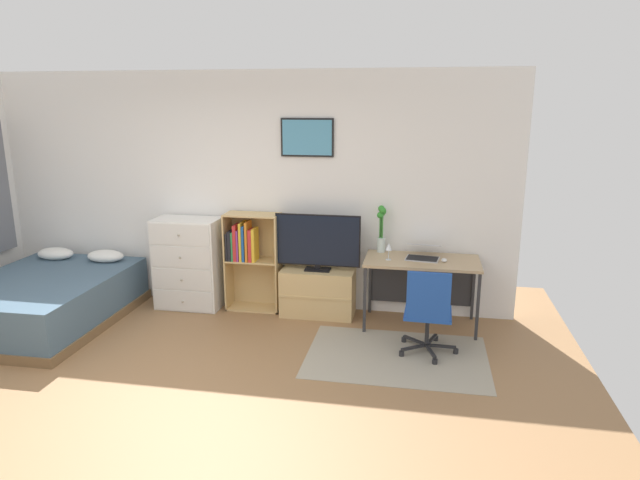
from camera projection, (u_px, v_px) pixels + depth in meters
name	position (u px, v px, depth m)	size (l,w,h in m)	color
ground_plane	(158.00, 406.00, 4.45)	(7.20, 7.20, 0.00)	#936B44
wall_back_with_posters	(247.00, 191.00, 6.44)	(6.12, 0.09, 2.70)	white
area_rug	(397.00, 356.00, 5.30)	(1.70, 1.20, 0.01)	#9E937F
bed	(45.00, 300.00, 6.06)	(1.51, 1.98, 0.65)	brown
dresser	(189.00, 263.00, 6.49)	(0.75, 0.46, 1.05)	white
bookshelf	(249.00, 254.00, 6.39)	(0.62, 0.30, 1.13)	tan
tv_stand	(318.00, 292.00, 6.30)	(0.82, 0.41, 0.53)	tan
television	(318.00, 242.00, 6.14)	(0.95, 0.16, 0.63)	black
desk	(422.00, 269.00, 5.98)	(1.20, 0.63, 0.74)	tan
office_chair	(428.00, 310.00, 5.23)	(0.56, 0.58, 0.86)	#232326
laptop	(423.00, 252.00, 5.93)	(0.39, 0.41, 0.15)	#B7B7BC
computer_mouse	(444.00, 260.00, 5.79)	(0.06, 0.10, 0.03)	silver
bamboo_vase	(382.00, 226.00, 6.10)	(0.10, 0.10, 0.52)	silver
wine_glass	(389.00, 247.00, 5.83)	(0.07, 0.07, 0.18)	silver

